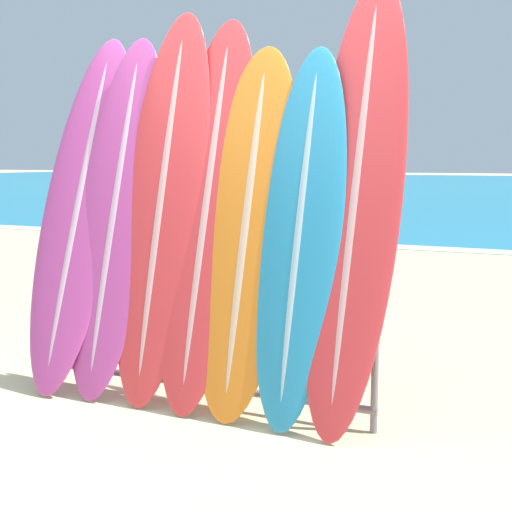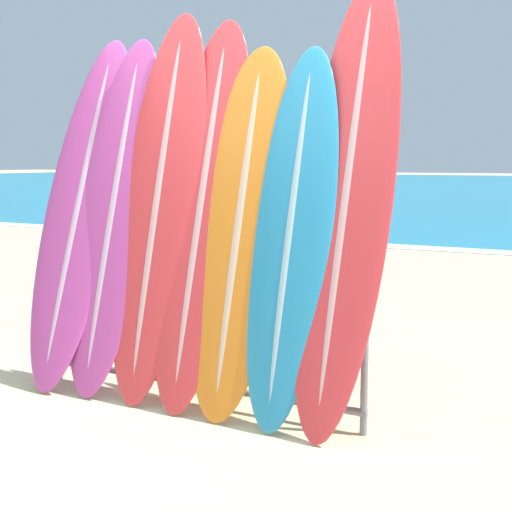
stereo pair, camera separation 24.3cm
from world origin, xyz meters
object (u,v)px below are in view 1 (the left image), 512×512
Objects in this scene: surfboard_slot_0 at (81,209)px; surfboard_slot_3 at (207,211)px; person_mid_beach at (349,206)px; surfboard_rack at (199,334)px; surfboard_slot_4 at (247,229)px; surfboard_slot_6 at (356,197)px; person_near_water at (280,189)px; surfboard_slot_2 at (163,204)px; surfboard_slot_5 at (301,234)px; surfboard_slot_1 at (116,213)px.

surfboard_slot_3 is (0.93, -0.01, 0.02)m from surfboard_slot_0.
person_mid_beach is at bearing 81.76° from surfboard_slot_0.
surfboard_slot_4 is at bearing 10.89° from surfboard_rack.
person_mid_beach is (-1.25, 3.90, -0.30)m from surfboard_slot_6.
person_near_water is at bearing 115.76° from surfboard_slot_6.
surfboard_slot_0 is 0.98× the size of surfboard_slot_3.
surfboard_slot_3 is 7.58m from person_near_water.
surfboard_slot_5 is (0.91, -0.04, -0.14)m from surfboard_slot_2.
surfboard_slot_0 is 0.96× the size of surfboard_slot_2.
surfboard_slot_4 is 1.22× the size of person_mid_beach.
surfboard_slot_6 is 1.44× the size of person_mid_beach.
surfboard_slot_5 reaches higher than person_near_water.
surfboard_slot_2 is at bearing -110.51° from person_near_water.
surfboard_slot_1 is 0.91m from surfboard_slot_4.
surfboard_slot_0 is 1.08× the size of surfboard_slot_5.
surfboard_rack is 1.16m from surfboard_slot_0.
surfboard_slot_6 reaches higher than surfboard_slot_0.
person_near_water is at bearing 111.40° from surfboard_slot_4.
surfboard_slot_6 is (0.28, 0.09, 0.20)m from surfboard_slot_5.
person_mid_beach is at bearing 90.80° from surfboard_slot_2.
person_near_water is at bearing 102.70° from surfboard_slot_0.
surfboard_rack is 4.08m from person_mid_beach.
surfboard_slot_0 is 1.82m from surfboard_slot_6.
surfboard_slot_3 is at bearing 173.20° from surfboard_slot_4.
surfboard_slot_2 is 0.31m from surfboard_slot_3.
surfboard_slot_6 is 7.88m from person_near_water.
surfboard_slot_2 is 0.95× the size of surfboard_slot_6.
surfboard_slot_6 is (1.53, 0.06, 0.13)m from surfboard_slot_1.
surfboard_rack is at bearing -6.72° from surfboard_slot_1.
surfboard_slot_5 is 1.18× the size of person_near_water.
person_near_water is at bearing 104.87° from surfboard_slot_1.
surfboard_slot_4 is 0.65m from surfboard_slot_6.
surfboard_slot_2 is at bearing 163.82° from surfboard_rack.
surfboard_rack is 0.88m from surfboard_slot_5.
surfboard_slot_3 is (0.64, 0.01, 0.03)m from surfboard_slot_1.
surfboard_slot_1 is 0.89× the size of surfboard_slot_6.
surfboard_slot_4 is (0.29, 0.06, 0.63)m from surfboard_rack.
surfboard_slot_5 is 4.11m from person_mid_beach.
surfboard_rack is at bearing -98.67° from surfboard_slot_3.
person_near_water is (-2.54, 7.14, -0.18)m from surfboard_slot_3.
surfboard_slot_2 is 0.92m from surfboard_slot_5.
surfboard_slot_3 reaches higher than surfboard_slot_4.
surfboard_slot_1 is 1.29× the size of person_mid_beach.
person_near_water is 3.87m from person_mid_beach.
surfboard_rack is at bearing 134.94° from person_mid_beach.
surfboard_rack is 1.21× the size of person_near_water.
surfboard_rack is 0.93m from surfboard_slot_1.
surfboard_slot_0 is 3.98m from person_mid_beach.
surfboard_rack is at bearing -169.11° from surfboard_slot_4.
surfboard_slot_4 reaches higher than surfboard_slot_5.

